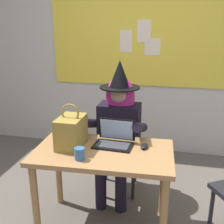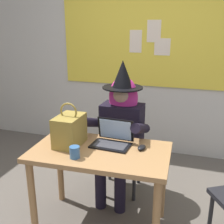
% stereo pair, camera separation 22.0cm
% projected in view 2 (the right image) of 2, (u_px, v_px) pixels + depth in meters
% --- Properties ---
extents(wall_back_bulletin, '(6.39, 1.93, 2.96)m').
position_uv_depth(wall_back_bulletin, '(150.00, 45.00, 3.62)').
color(wall_back_bulletin, beige).
rests_on(wall_back_bulletin, ground).
extents(desk_main, '(1.18, 0.71, 0.75)m').
position_uv_depth(desk_main, '(100.00, 162.00, 2.31)').
color(desk_main, '#A37547').
rests_on(desk_main, ground).
extents(chair_at_desk, '(0.45, 0.45, 0.90)m').
position_uv_depth(chair_at_desk, '(123.00, 144.00, 2.97)').
color(chair_at_desk, '#2D3347').
rests_on(chair_at_desk, ground).
extents(person_costumed, '(0.60, 0.67, 1.42)m').
position_uv_depth(person_costumed, '(120.00, 123.00, 2.77)').
color(person_costumed, black).
rests_on(person_costumed, ground).
extents(laptop, '(0.34, 0.26, 0.22)m').
position_uv_depth(laptop, '(113.00, 139.00, 2.37)').
color(laptop, black).
rests_on(laptop, desk_main).
extents(computer_mouse, '(0.08, 0.11, 0.03)m').
position_uv_depth(computer_mouse, '(142.00, 148.00, 2.28)').
color(computer_mouse, black).
rests_on(computer_mouse, desk_main).
extents(handbag, '(0.20, 0.30, 0.38)m').
position_uv_depth(handbag, '(69.00, 130.00, 2.34)').
color(handbag, olive).
rests_on(handbag, desk_main).
extents(coffee_mug, '(0.08, 0.08, 0.09)m').
position_uv_depth(coffee_mug, '(75.00, 152.00, 2.13)').
color(coffee_mug, '#336099').
rests_on(coffee_mug, desk_main).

